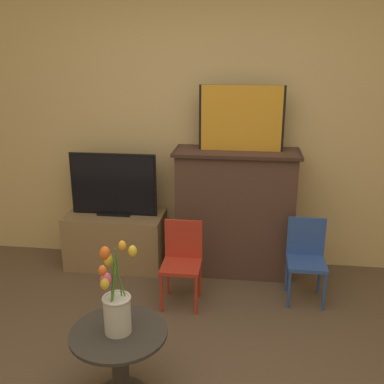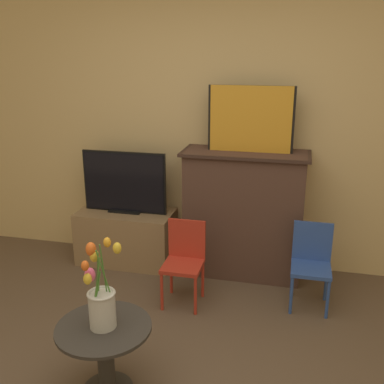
{
  "view_description": "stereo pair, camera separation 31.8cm",
  "coord_description": "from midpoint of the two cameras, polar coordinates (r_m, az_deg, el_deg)",
  "views": [
    {
      "loc": [
        0.38,
        -1.85,
        1.94
      ],
      "look_at": [
        -0.01,
        1.16,
        0.97
      ],
      "focal_mm": 42.0,
      "sensor_mm": 36.0,
      "label": 1
    },
    {
      "loc": [
        0.69,
        -1.79,
        1.94
      ],
      "look_at": [
        -0.01,
        1.16,
        0.97
      ],
      "focal_mm": 42.0,
      "sensor_mm": 36.0,
      "label": 2
    }
  ],
  "objects": [
    {
      "name": "tv_stand",
      "position": [
        4.27,
        -6.2,
        -5.69
      ],
      "size": [
        0.88,
        0.44,
        0.5
      ],
      "color": "olive",
      "rests_on": "ground"
    },
    {
      "name": "painting",
      "position": [
        3.77,
        9.9,
        9.07
      ],
      "size": [
        0.71,
        0.03,
        0.54
      ],
      "color": "black",
      "rests_on": "fireplace_mantel"
    },
    {
      "name": "tv_monitor",
      "position": [
        4.09,
        -6.41,
        1.1
      ],
      "size": [
        0.78,
        0.12,
        0.57
      ],
      "color": "black",
      "rests_on": "tv_stand"
    },
    {
      "name": "chair_red",
      "position": [
        3.56,
        1.61,
        -8.34
      ],
      "size": [
        0.3,
        0.3,
        0.66
      ],
      "color": "#B22D1E",
      "rests_on": "ground"
    },
    {
      "name": "wall_back",
      "position": [
        4.03,
        5.71,
        9.25
      ],
      "size": [
        8.0,
        0.06,
        2.7
      ],
      "color": "tan",
      "rests_on": "ground"
    },
    {
      "name": "chair_blue",
      "position": [
        3.67,
        17.36,
        -8.32
      ],
      "size": [
        0.3,
        0.3,
        0.66
      ],
      "color": "#2D4C99",
      "rests_on": "ground"
    },
    {
      "name": "vase_tulips",
      "position": [
        2.56,
        -7.97,
        -13.42
      ],
      "size": [
        0.2,
        0.19,
        0.53
      ],
      "color": "beige",
      "rests_on": "side_table"
    },
    {
      "name": "fireplace_mantel",
      "position": [
        3.97,
        8.87,
        -2.63
      ],
      "size": [
        1.07,
        0.45,
        1.12
      ],
      "color": "#4C3328",
      "rests_on": "ground"
    },
    {
      "name": "side_table",
      "position": [
        2.74,
        -7.57,
        -19.26
      ],
      "size": [
        0.54,
        0.54,
        0.45
      ],
      "color": "#332D28",
      "rests_on": "ground"
    }
  ]
}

